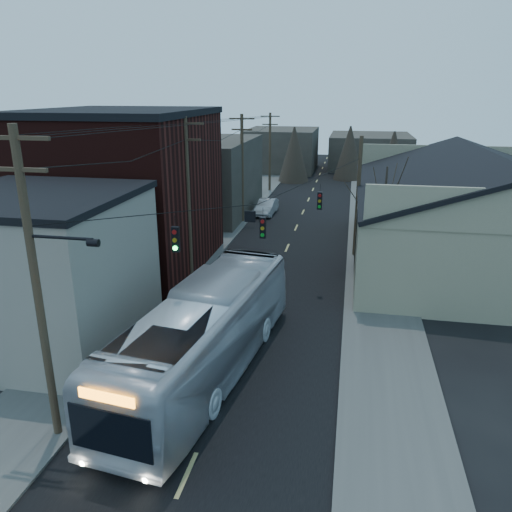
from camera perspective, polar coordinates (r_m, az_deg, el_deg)
The scene contains 13 objects.
road_surface at distance 41.77m, azimuth 4.30°, elevation 2.55°, with size 9.00×110.00×0.02m, color black.
sidewalk_left at distance 42.95m, azimuth -4.35°, elevation 3.06°, with size 4.00×110.00×0.12m, color #474744.
sidewalk_right at distance 41.56m, azimuth 13.24°, elevation 2.09°, with size 4.00×110.00×0.12m, color #474744.
building_clapboard at distance 24.56m, azimuth -23.22°, elevation -1.87°, with size 8.00×8.00×7.00m, color gray.
building_brick at distance 33.87m, azimuth -14.79°, elevation 6.93°, with size 10.00×12.00×10.00m, color black.
building_left_far at distance 48.67m, azimuth -6.05°, elevation 8.98°, with size 9.00×14.00×7.00m, color #312D27.
warehouse at distance 37.00m, azimuth 23.87°, elevation 3.23°, with size 16.16×20.60×7.73m.
building_far_left at distance 76.14m, azimuth 2.96°, elevation 12.05°, with size 10.00×12.00×6.00m, color #312D27.
building_far_right at distance 80.47m, azimuth 12.87°, elevation 11.61°, with size 12.00×14.00×5.00m, color #312D27.
bare_tree at distance 31.00m, azimuth 14.26°, elevation 3.29°, with size 0.40×0.40×7.20m, color black.
utility_lines at distance 35.51m, azimuth -1.69°, elevation 7.96°, with size 11.24×45.28×10.50m.
bus at distance 20.83m, azimuth -5.83°, elevation -8.82°, with size 3.17×13.56×3.78m, color silver.
parked_car at distance 48.24m, azimuth 1.23°, elevation 5.63°, with size 1.53×4.40×1.45m, color #9C9EA3.
Camera 1 is at (4.49, -9.94, 11.38)m, focal length 35.00 mm.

